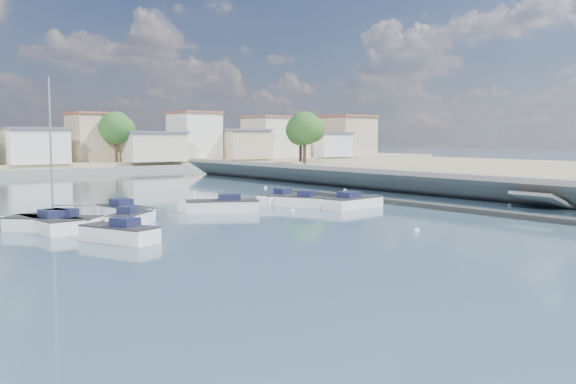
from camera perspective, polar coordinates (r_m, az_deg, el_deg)
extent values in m
plane|color=#304560|center=(70.15, -10.70, 0.45)|extent=(400.00, 400.00, 0.00)
cube|color=slate|center=(61.04, 17.11, 0.49)|extent=(5.00, 90.00, 1.80)
cube|color=slate|center=(57.59, 14.55, 0.30)|extent=(4.17, 90.00, 2.86)
cube|color=slate|center=(52.38, 22.14, -0.92)|extent=(5.31, 3.50, 1.94)
cube|color=black|center=(50.27, 12.11, -1.15)|extent=(1.00, 26.00, 0.35)
cube|color=black|center=(60.05, 1.68, -0.08)|extent=(2.00, 8.05, 0.30)
cube|color=gray|center=(118.96, -21.81, 2.35)|extent=(160.00, 40.00, 1.40)
cube|color=slate|center=(98.86, -18.64, 1.80)|extent=(160.00, 2.50, 0.80)
cube|color=silver|center=(102.39, -21.71, 3.77)|extent=(8.50, 8.50, 5.00)
cube|color=#595960|center=(102.38, -21.75, 5.27)|extent=(9.01, 9.01, 0.35)
cube|color=tan|center=(108.24, -17.01, 4.62)|extent=(6.50, 7.50, 7.50)
cube|color=#99513D|center=(108.30, -17.07, 6.69)|extent=(6.89, 7.95, 0.35)
cube|color=beige|center=(107.58, -12.25, 3.92)|extent=(9.50, 9.00, 4.50)
cube|color=#595960|center=(107.56, -12.27, 5.21)|extent=(10.07, 9.54, 0.35)
cube|color=silver|center=(114.71, -8.33, 4.92)|extent=(7.00, 8.00, 8.00)
cube|color=#99513D|center=(114.79, -8.35, 7.00)|extent=(7.42, 8.48, 0.35)
cube|color=tan|center=(117.05, -4.40, 4.22)|extent=(8.00, 9.00, 5.00)
cube|color=#595960|center=(117.05, -4.41, 5.53)|extent=(8.48, 9.54, 0.35)
cube|color=beige|center=(122.91, -1.09, 4.85)|extent=(10.50, 8.50, 7.50)
cube|color=#99513D|center=(122.97, -1.10, 6.68)|extent=(11.13, 9.01, 0.35)
cube|color=silver|center=(128.12, 3.44, 4.18)|extent=(7.50, 7.50, 4.50)
cube|color=#595960|center=(128.11, 3.45, 5.27)|extent=(7.95, 7.95, 0.35)
cube|color=tan|center=(135.62, 5.21, 4.95)|extent=(9.00, 9.50, 8.00)
cube|color=#99513D|center=(135.69, 5.23, 6.72)|extent=(9.54, 10.07, 0.35)
cylinder|color=#38281E|center=(104.30, -15.02, 3.59)|extent=(0.44, 0.44, 3.60)
sphere|color=#23521B|center=(104.29, -15.06, 5.54)|extent=(5.12, 5.12, 5.12)
sphere|color=#23521B|center=(104.05, -14.44, 5.43)|extent=(3.84, 3.84, 3.84)
sphere|color=#23521B|center=(104.44, -15.57, 5.62)|extent=(3.52, 3.52, 3.52)
cylinder|color=#38281E|center=(113.86, -8.07, 3.70)|extent=(0.44, 0.44, 3.15)
sphere|color=#23521B|center=(113.84, -8.09, 5.27)|extent=(4.48, 4.48, 4.48)
sphere|color=#23521B|center=(113.75, -7.58, 5.17)|extent=(3.36, 3.36, 3.36)
sphere|color=#23521B|center=(113.87, -8.50, 5.33)|extent=(3.08, 3.08, 3.08)
cylinder|color=#38281E|center=(121.55, -1.20, 3.72)|extent=(0.44, 0.44, 2.70)
sphere|color=#23521B|center=(121.52, -1.20, 4.98)|extent=(3.84, 3.84, 3.84)
sphere|color=#23521B|center=(121.55, -0.79, 4.89)|extent=(2.88, 2.88, 2.88)
sphere|color=#23521B|center=(121.46, -1.53, 5.03)|extent=(2.64, 2.64, 2.64)
cylinder|color=#38281E|center=(85.14, 1.48, 3.59)|extent=(0.44, 0.44, 3.15)
sphere|color=#23521B|center=(85.12, 1.49, 5.69)|extent=(4.48, 4.48, 4.48)
sphere|color=#23521B|center=(85.20, 2.17, 5.55)|extent=(3.36, 3.36, 3.36)
sphere|color=#23521B|center=(85.02, 0.94, 5.79)|extent=(3.08, 3.08, 3.08)
cylinder|color=#38281E|center=(92.33, 1.13, 3.63)|extent=(0.44, 0.44, 2.93)
sphere|color=#23521B|center=(92.30, 1.13, 5.43)|extent=(4.16, 4.16, 4.16)
sphere|color=#23521B|center=(92.38, 1.71, 5.31)|extent=(3.12, 3.12, 3.12)
sphere|color=#23521B|center=(92.22, 0.66, 5.51)|extent=(2.86, 2.86, 2.86)
cube|color=white|center=(34.42, -14.76, -3.79)|extent=(3.16, 4.56, 1.00)
cube|color=white|center=(35.74, -16.82, -3.52)|extent=(1.54, 1.54, 1.00)
cube|color=#262628|center=(34.35, -14.78, -2.97)|extent=(3.19, 4.58, 0.08)
cube|color=#191D3B|center=(34.02, -14.29, -2.63)|extent=(1.44, 1.57, 0.48)
cube|color=white|center=(39.95, -13.85, -2.57)|extent=(3.66, 3.46, 1.00)
cube|color=white|center=(41.32, -12.93, -2.30)|extent=(1.09, 1.09, 1.00)
cube|color=#262628|center=(39.88, -13.87, -1.86)|extent=(3.67, 3.48, 0.08)
cube|color=#191D3B|center=(39.54, -14.10, -1.57)|extent=(1.40, 1.39, 0.48)
cube|color=white|center=(46.73, -5.87, -1.37)|extent=(5.52, 4.11, 1.00)
cube|color=white|center=(46.63, -8.62, -1.41)|extent=(1.76, 1.76, 1.00)
cube|color=#262628|center=(46.68, -5.88, -0.76)|extent=(5.54, 4.15, 0.08)
cube|color=#191D3B|center=(46.69, -5.24, -0.46)|extent=(1.94, 1.80, 0.48)
cube|color=white|center=(51.42, -0.77, -0.76)|extent=(4.03, 2.17, 1.00)
cube|color=white|center=(50.28, -2.07, -0.90)|extent=(1.54, 1.54, 1.00)
cube|color=#262628|center=(51.37, -0.77, -0.21)|extent=(4.03, 2.20, 0.08)
cube|color=#191D3B|center=(51.62, -0.47, 0.09)|extent=(1.29, 1.14, 0.48)
cube|color=white|center=(39.52, -20.40, -2.82)|extent=(2.50, 5.26, 1.00)
cube|color=white|center=(41.54, -21.53, -2.49)|extent=(2.00, 2.00, 1.00)
cube|color=#262628|center=(39.46, -20.42, -2.10)|extent=(2.54, 5.27, 0.08)
cube|color=#191D3B|center=(38.96, -20.15, -1.83)|extent=(1.39, 1.64, 0.48)
cube|color=white|center=(49.56, 1.23, -0.98)|extent=(3.06, 4.13, 1.00)
cube|color=white|center=(50.30, -0.45, -0.89)|extent=(1.38, 1.38, 1.00)
cube|color=#262628|center=(49.51, 1.23, -0.40)|extent=(3.09, 4.14, 0.08)
cube|color=#191D3B|center=(49.32, 1.63, -0.15)|extent=(1.36, 1.45, 0.48)
cube|color=white|center=(43.95, -14.28, -1.90)|extent=(2.31, 4.87, 1.00)
cube|color=white|center=(42.20, -12.93, -2.15)|extent=(1.76, 1.76, 1.00)
cube|color=#262628|center=(43.89, -14.29, -1.25)|extent=(2.35, 4.87, 0.08)
cube|color=#191D3B|center=(44.28, -14.60, -0.89)|extent=(1.26, 1.53, 0.48)
cube|color=white|center=(49.06, 5.81, -1.07)|extent=(5.24, 2.70, 1.00)
cube|color=white|center=(50.75, 7.32, -0.88)|extent=(1.94, 1.94, 1.00)
cube|color=#262628|center=(49.01, 5.81, -0.48)|extent=(5.25, 2.74, 0.08)
cube|color=#191D3B|center=(48.60, 5.45, -0.24)|extent=(1.67, 1.43, 0.48)
cube|color=white|center=(39.47, -20.14, -2.82)|extent=(5.10, 5.06, 1.00)
cube|color=white|center=(40.63, -23.10, -2.70)|extent=(1.28, 1.28, 1.00)
cube|color=#262628|center=(39.41, -20.16, -2.10)|extent=(5.12, 5.08, 0.08)
cube|color=#191D3B|center=(39.13, -19.47, -1.78)|extent=(1.93, 1.93, 0.48)
cylinder|color=silver|center=(39.13, -20.34, 3.72)|extent=(0.12, 0.12, 8.00)
cylinder|color=silver|center=(38.78, -18.62, -1.13)|extent=(1.77, 1.74, 0.08)
sphere|color=white|center=(53.00, 19.10, -1.14)|extent=(0.34, 0.34, 0.34)
sphere|color=white|center=(46.49, 0.41, -1.69)|extent=(0.34, 0.34, 0.34)
sphere|color=white|center=(37.47, 11.34, -3.40)|extent=(0.34, 0.34, 0.34)
sphere|color=white|center=(64.24, 5.09, 0.15)|extent=(0.34, 0.34, 0.34)
sphere|color=white|center=(61.75, -8.31, -0.08)|extent=(0.34, 0.34, 0.34)
sphere|color=white|center=(67.33, -2.03, 0.39)|extent=(0.34, 0.34, 0.34)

